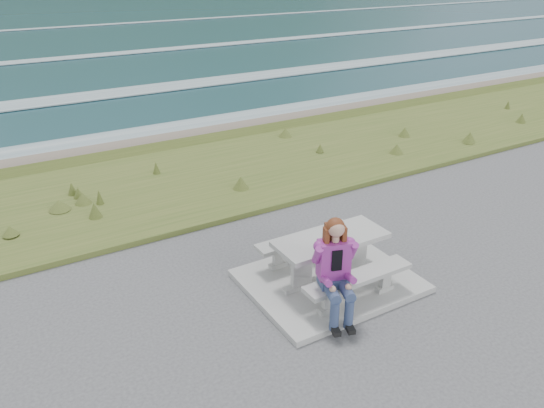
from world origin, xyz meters
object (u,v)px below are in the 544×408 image
(bench_landward, at_px, (358,281))
(bench_seaward, at_px, (305,241))
(picnic_table, at_px, (331,247))
(seated_woman, at_px, (336,284))

(bench_landward, xyz_separation_m, bench_seaward, (0.00, 1.40, 0.00))
(bench_landward, bearing_deg, picnic_table, 90.00)
(bench_landward, height_order, seated_woman, seated_woman)
(picnic_table, distance_m, bench_landward, 0.74)
(picnic_table, xyz_separation_m, bench_landward, (0.00, -0.70, -0.23))
(picnic_table, bearing_deg, seated_woman, -121.65)
(bench_landward, distance_m, seated_woman, 0.57)
(bench_seaward, relative_size, seated_woman, 1.21)
(picnic_table, height_order, bench_landward, picnic_table)
(picnic_table, distance_m, bench_seaward, 0.74)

